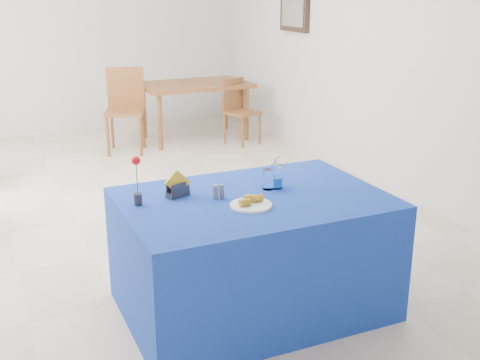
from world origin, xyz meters
name	(u,v)px	position (x,y,z in m)	size (l,w,h in m)	color
floor	(138,213)	(0.00, 0.00, 0.00)	(7.00, 7.00, 0.00)	beige
room_shell	(127,16)	(0.00, 0.00, 1.75)	(7.00, 7.00, 7.00)	silver
picture_frame	(295,10)	(2.47, 1.60, 1.70)	(0.06, 0.64, 0.52)	black
picture_art	(293,10)	(2.44, 1.60, 1.70)	(0.02, 0.52, 0.40)	#998C66
plate	(251,205)	(0.16, -2.08, 0.77)	(0.25, 0.25, 0.01)	white
drinking_glass	(268,179)	(0.39, -1.84, 0.82)	(0.07, 0.07, 0.13)	white
salt_shaker	(216,192)	(0.02, -1.87, 0.80)	(0.03, 0.03, 0.09)	slate
pepper_shaker	(222,191)	(0.06, -1.88, 0.80)	(0.03, 0.03, 0.09)	slate
blue_table	(253,253)	(0.24, -1.94, 0.38)	(1.60, 1.10, 0.76)	#102F97
water_bottle	(276,177)	(0.45, -1.84, 0.83)	(0.08, 0.08, 0.21)	white
napkin_holder	(178,189)	(-0.18, -1.74, 0.81)	(0.16, 0.11, 0.17)	#39393E
rose_vase	(137,181)	(-0.44, -1.79, 0.91)	(0.05, 0.05, 0.30)	#26262B
oak_table	(194,89)	(1.44, 2.42, 0.68)	(1.42, 0.92, 0.76)	brown
chair_bg_left	(125,104)	(0.46, 2.22, 0.59)	(0.59, 0.59, 1.03)	brown
chair_bg_right	(238,107)	(1.88, 1.98, 0.49)	(0.49, 0.49, 0.84)	brown
banana_pieces	(251,199)	(0.16, -2.07, 0.80)	(0.17, 0.11, 0.04)	yellow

